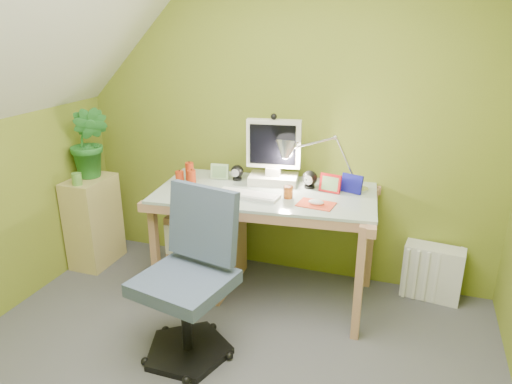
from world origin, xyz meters
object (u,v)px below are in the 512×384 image
(desk, at_px, (265,243))
(task_chair, at_px, (184,280))
(desk_lamp, at_px, (338,150))
(radiator, at_px, (432,272))
(side_ledge, at_px, (94,221))
(potted_plant, at_px, (90,142))
(monitor, at_px, (274,146))

(desk, height_order, task_chair, task_chair)
(desk_lamp, xyz_separation_m, radiator, (0.70, 0.14, -0.88))
(side_ledge, bearing_deg, desk_lamp, 5.54)
(desk, bearing_deg, task_chair, -111.75)
(potted_plant, distance_m, task_chair, 1.56)
(task_chair, xyz_separation_m, radiator, (1.39, 1.13, -0.31))
(desk, distance_m, monitor, 0.70)
(desk, xyz_separation_m, task_chair, (-0.23, -0.81, 0.11))
(desk_lamp, bearing_deg, task_chair, -124.74)
(desk, distance_m, side_ledge, 1.46)
(monitor, height_order, potted_plant, monitor)
(task_chair, distance_m, radiator, 1.81)
(monitor, relative_size, radiator, 1.38)
(potted_plant, relative_size, radiator, 1.41)
(side_ledge, relative_size, task_chair, 0.72)
(desk, distance_m, radiator, 1.21)
(potted_plant, bearing_deg, side_ledge, -107.39)
(desk_lamp, bearing_deg, radiator, 11.13)
(side_ledge, xyz_separation_m, radiator, (2.61, 0.33, -0.16))
(side_ledge, relative_size, radiator, 1.82)
(monitor, xyz_separation_m, radiator, (1.15, 0.14, -0.87))
(monitor, xyz_separation_m, desk_lamp, (0.45, 0.00, 0.00))
(monitor, height_order, radiator, monitor)
(potted_plant, relative_size, task_chair, 0.56)
(radiator, bearing_deg, desk_lamp, -161.89)
(desk_lamp, bearing_deg, potted_plant, -176.03)
(monitor, bearing_deg, task_chair, -111.92)
(potted_plant, bearing_deg, desk, -1.78)
(desk, relative_size, desk_lamp, 2.64)
(desk_lamp, bearing_deg, monitor, 179.89)
(side_ledge, height_order, radiator, side_ledge)
(side_ledge, bearing_deg, task_chair, -33.12)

